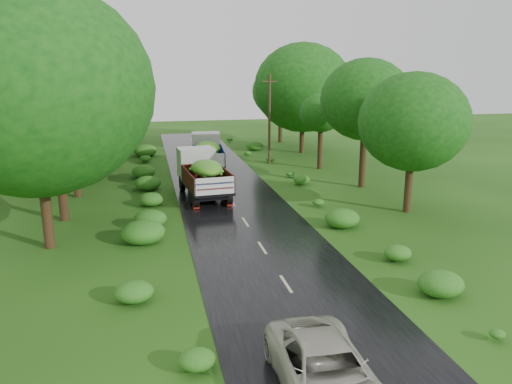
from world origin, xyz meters
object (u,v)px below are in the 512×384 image
object	(u,v)px
truck_far	(207,151)
car	(326,372)
utility_pole	(269,119)
truck_near	(202,172)

from	to	relation	value
truck_far	car	size ratio (longest dim) A/B	1.37
car	utility_pole	xyz separation A→B (m)	(6.06, 30.41, 3.13)
truck_near	utility_pole	xyz separation A→B (m)	(6.80, 9.66, 2.25)
truck_far	utility_pole	distance (m)	6.18
truck_near	truck_far	distance (m)	8.10
truck_far	car	bearing A→B (deg)	-86.61
car	truck_near	bearing A→B (deg)	93.37
truck_near	utility_pole	size ratio (longest dim) A/B	0.92
truck_far	utility_pole	xyz separation A→B (m)	(5.50, 1.66, 2.26)
truck_near	truck_far	xyz separation A→B (m)	(1.30, 8.00, -0.01)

